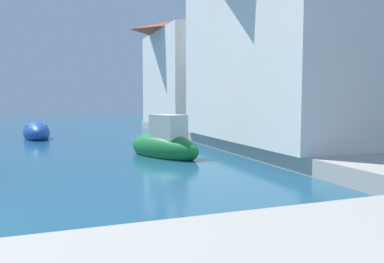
% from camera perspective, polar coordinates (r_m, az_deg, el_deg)
% --- Properties ---
extents(quay_promenade, '(44.00, 32.00, 0.50)m').
position_cam_1_polar(quay_promenade, '(7.02, -11.06, -10.93)').
color(quay_promenade, '#ADA89E').
rests_on(quay_promenade, ground).
extents(moored_boat_5, '(2.54, 3.78, 1.81)m').
position_cam_1_polar(moored_boat_5, '(14.56, -4.06, -1.93)').
color(moored_boat_5, '#197233').
rests_on(moored_boat_5, ground).
extents(moored_boat_7, '(1.68, 3.26, 1.16)m').
position_cam_1_polar(moored_boat_7, '(22.51, -21.62, -0.14)').
color(moored_boat_7, '#1E479E').
rests_on(moored_boat_7, ground).
extents(waterfront_building_main, '(6.80, 9.99, 8.31)m').
position_cam_1_polar(waterfront_building_main, '(17.05, 15.20, 13.34)').
color(waterfront_building_main, white).
rests_on(waterfront_building_main, quay_promenade).
extents(waterfront_building_annex, '(7.10, 7.74, 6.91)m').
position_cam_1_polar(waterfront_building_annex, '(25.41, 2.26, 9.06)').
color(waterfront_building_annex, white).
rests_on(waterfront_building_annex, quay_promenade).
extents(quayside_tree, '(2.37, 2.37, 3.62)m').
position_cam_1_polar(quayside_tree, '(22.27, 9.26, 6.79)').
color(quayside_tree, brown).
rests_on(quayside_tree, quay_promenade).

